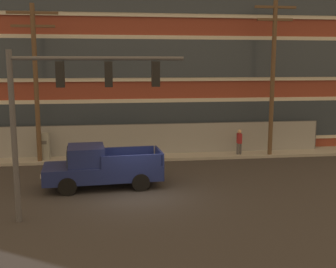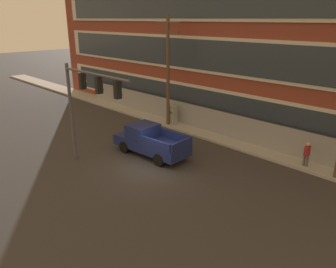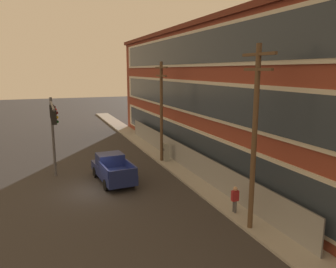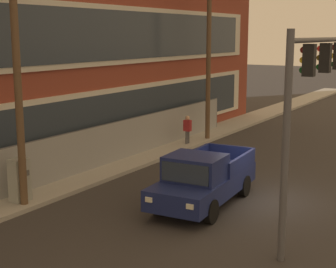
{
  "view_description": "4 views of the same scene",
  "coord_description": "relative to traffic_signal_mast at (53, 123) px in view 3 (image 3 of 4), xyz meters",
  "views": [
    {
      "loc": [
        -1.15,
        -17.69,
        5.68
      ],
      "look_at": [
        2.03,
        5.42,
        1.74
      ],
      "focal_mm": 45.0,
      "sensor_mm": 36.0,
      "label": 1
    },
    {
      "loc": [
        13.73,
        -11.98,
        8.65
      ],
      "look_at": [
        -0.07,
        1.52,
        1.81
      ],
      "focal_mm": 35.0,
      "sensor_mm": 36.0,
      "label": 2
    },
    {
      "loc": [
        21.56,
        -3.15,
        8.14
      ],
      "look_at": [
        0.79,
        4.85,
        3.79
      ],
      "focal_mm": 35.0,
      "sensor_mm": 36.0,
      "label": 3
    },
    {
      "loc": [
        -17.2,
        -6.78,
        6.0
      ],
      "look_at": [
        -2.42,
        2.35,
        2.62
      ],
      "focal_mm": 55.0,
      "sensor_mm": 36.0,
      "label": 4
    }
  ],
  "objects": [
    {
      "name": "ground_plane",
      "position": [
        2.58,
        2.54,
        -4.51
      ],
      "size": [
        160.0,
        160.0,
        0.0
      ],
      "primitive_type": "plane",
      "color": "#333030"
    },
    {
      "name": "sidewalk_building_side",
      "position": [
        2.58,
        9.74,
        -4.43
      ],
      "size": [
        80.0,
        2.17,
        0.16
      ],
      "primitive_type": "cube",
      "color": "#9E9B93",
      "rests_on": "ground"
    },
    {
      "name": "brick_mill_building",
      "position": [
        -0.42,
        16.64,
        1.46
      ],
      "size": [
        43.09,
        12.22,
        11.92
      ],
      "color": "brown",
      "rests_on": "ground"
    },
    {
      "name": "chain_link_fence",
      "position": [
        -0.37,
        10.16,
        -3.48
      ],
      "size": [
        29.95,
        0.06,
        2.02
      ],
      "color": "gray",
      "rests_on": "ground"
    },
    {
      "name": "traffic_signal_mast",
      "position": [
        0.0,
        0.0,
        0.0
      ],
      "size": [
        6.13,
        0.43,
        6.14
      ],
      "color": "#4C4C51",
      "rests_on": "ground"
    },
    {
      "name": "pickup_truck_navy",
      "position": [
        0.92,
        3.92,
        -3.57
      ],
      "size": [
        5.52,
        2.43,
        1.97
      ],
      "color": "navy",
      "rests_on": "ground"
    },
    {
      "name": "utility_pole_near_corner",
      "position": [
        -2.63,
        9.08,
        0.43
      ],
      "size": [
        2.73,
        0.26,
        8.86
      ],
      "color": "brown",
      "rests_on": "ground"
    },
    {
      "name": "utility_pole_midblock",
      "position": [
        11.04,
        8.97,
        0.66
      ],
      "size": [
        2.48,
        0.26,
        9.37
      ],
      "color": "brown",
      "rests_on": "ground"
    },
    {
      "name": "electrical_cabinet",
      "position": [
        -2.47,
        9.44,
        -3.66
      ],
      "size": [
        0.67,
        0.5,
        1.7
      ],
      "color": "#939993",
      "rests_on": "ground"
    },
    {
      "name": "pedestrian_near_cabinet",
      "position": [
        9.18,
        9.23,
        -3.54
      ],
      "size": [
        0.32,
        0.41,
        1.69
      ],
      "color": "#4C4C51",
      "rests_on": "ground"
    }
  ]
}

